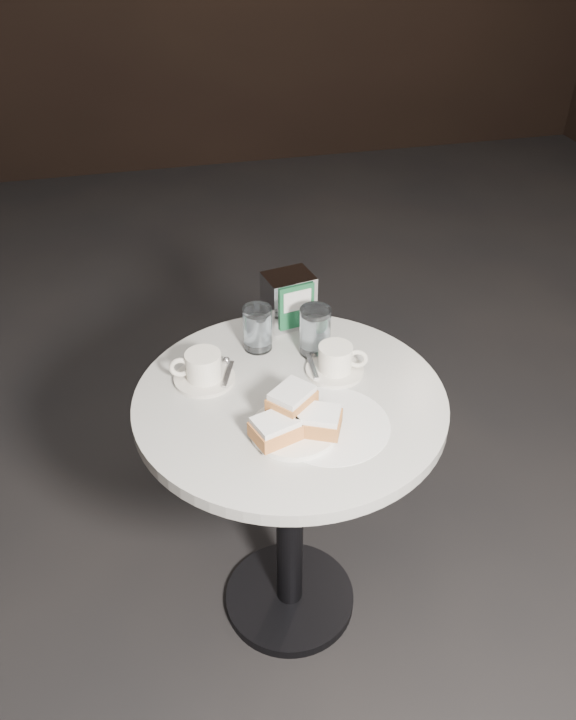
# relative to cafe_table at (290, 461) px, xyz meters

# --- Properties ---
(ground) EXTENTS (7.00, 7.00, 0.00)m
(ground) POSITION_rel_cafe_table_xyz_m (0.00, 0.00, -0.55)
(ground) COLOR black
(ground) RESTS_ON ground
(cafe_table) EXTENTS (0.70, 0.70, 0.74)m
(cafe_table) POSITION_rel_cafe_table_xyz_m (0.00, 0.00, 0.00)
(cafe_table) COLOR black
(cafe_table) RESTS_ON ground
(sugar_spill) EXTENTS (0.27, 0.27, 0.00)m
(sugar_spill) POSITION_rel_cafe_table_xyz_m (0.06, -0.11, 0.20)
(sugar_spill) COLOR white
(sugar_spill) RESTS_ON cafe_table
(beignet_plate) EXTENTS (0.20, 0.18, 0.09)m
(beignet_plate) POSITION_rel_cafe_table_xyz_m (-0.02, -0.12, 0.23)
(beignet_plate) COLOR white
(beignet_plate) RESTS_ON cafe_table
(coffee_cup_left) EXTENTS (0.16, 0.15, 0.07)m
(coffee_cup_left) POSITION_rel_cafe_table_xyz_m (-0.18, 0.10, 0.23)
(coffee_cup_left) COLOR silver
(coffee_cup_left) RESTS_ON cafe_table
(coffee_cup_right) EXTENTS (0.17, 0.17, 0.07)m
(coffee_cup_right) POSITION_rel_cafe_table_xyz_m (0.12, 0.06, 0.23)
(coffee_cup_right) COLOR silver
(coffee_cup_right) RESTS_ON cafe_table
(water_glass_left) EXTENTS (0.08, 0.08, 0.11)m
(water_glass_left) POSITION_rel_cafe_table_xyz_m (-0.03, 0.20, 0.25)
(water_glass_left) COLOR white
(water_glass_left) RESTS_ON cafe_table
(water_glass_right) EXTENTS (0.08, 0.08, 0.12)m
(water_glass_right) POSITION_rel_cafe_table_xyz_m (0.10, 0.15, 0.26)
(water_glass_right) COLOR white
(water_glass_right) RESTS_ON cafe_table
(napkin_dispenser) EXTENTS (0.13, 0.12, 0.14)m
(napkin_dispenser) POSITION_rel_cafe_table_xyz_m (0.07, 0.30, 0.27)
(napkin_dispenser) COLOR silver
(napkin_dispenser) RESTS_ON cafe_table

